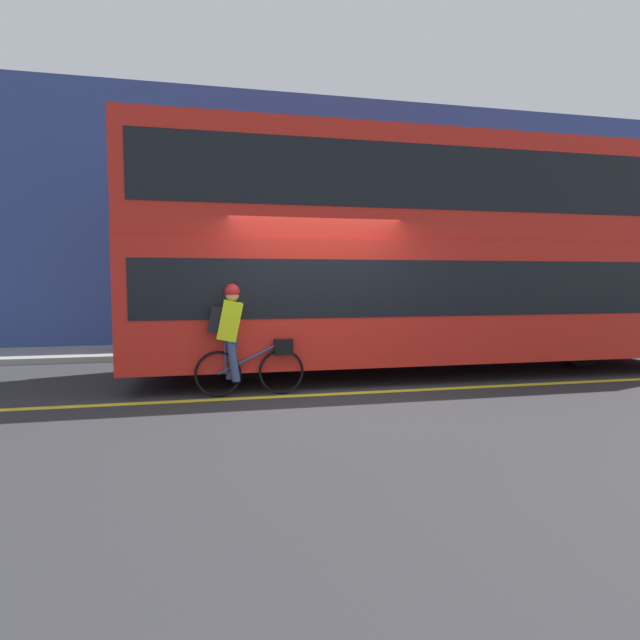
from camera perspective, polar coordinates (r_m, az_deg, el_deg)
ground_plane at (r=7.09m, az=0.13°, el=-8.56°), size 80.00×80.00×0.00m
road_center_line at (r=7.10m, az=0.12°, el=-8.51°), size 50.00×0.14×0.01m
sidewalk_curb at (r=11.46m, az=-4.61°, el=-3.25°), size 60.00×1.82×0.12m
building_facade at (r=12.50m, az=-5.33°, el=11.14°), size 60.00×0.30×6.10m
bus at (r=8.98m, az=12.26°, el=7.97°), size 9.99×2.42×3.90m
cyclist_on_bike at (r=6.98m, az=-9.39°, el=-1.77°), size 1.52×0.32×1.56m
trash_bin at (r=11.36m, az=-20.90°, el=-0.95°), size 0.48×0.48×0.92m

